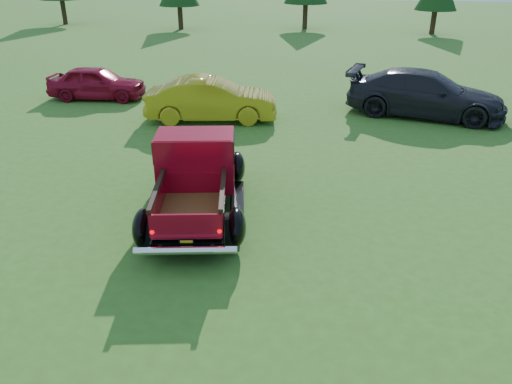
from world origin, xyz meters
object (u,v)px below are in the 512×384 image
show_car_red (97,83)px  show_car_yellow (211,100)px  show_car_grey (425,94)px  pickup_truck (197,173)px

show_car_red → show_car_yellow: size_ratio=0.85×
show_car_grey → pickup_truck: bearing=157.0°
show_car_red → show_car_grey: size_ratio=0.69×
show_car_red → show_car_yellow: show_car_yellow is taller
pickup_truck → show_car_yellow: bearing=90.3°
show_car_grey → show_car_yellow: bearing=116.8°
pickup_truck → show_car_grey: 9.74m
pickup_truck → show_car_grey: pickup_truck is taller
show_car_red → show_car_grey: bearing=-95.9°
pickup_truck → show_car_grey: size_ratio=0.92×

